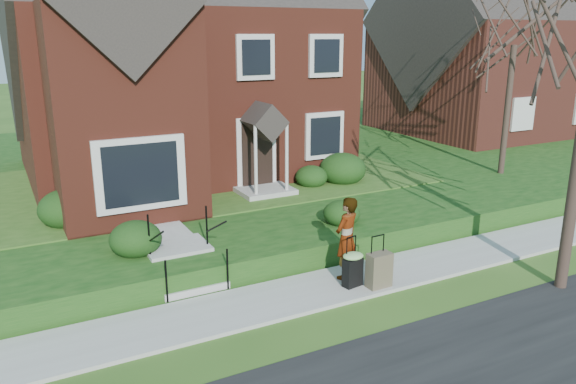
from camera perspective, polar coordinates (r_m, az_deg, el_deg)
ground at (r=12.16m, az=3.69°, el=-9.90°), size 120.00×120.00×0.00m
sidewalk at (r=12.14m, az=3.69°, el=-9.73°), size 60.00×1.60×0.08m
terrace at (r=22.99m, az=-1.95°, el=3.33°), size 44.00×20.00×0.60m
walkway at (r=15.39m, az=-14.21°, el=-2.22°), size 1.20×6.00×0.06m
main_house at (r=19.72m, az=-11.85°, el=15.48°), size 10.40×10.20×9.40m
neighbour_house at (r=29.78m, az=19.87°, el=14.88°), size 9.40×8.00×9.20m
front_steps at (r=12.57m, az=-10.63°, el=-6.88°), size 1.40×2.02×1.50m
foundation_shrubs at (r=15.76m, az=-5.42°, el=0.25°), size 9.94×4.71×1.06m
woman at (r=12.24m, az=5.97°, el=-4.67°), size 0.79×0.67×1.84m
suitcase_black at (r=12.03m, az=6.60°, el=-7.60°), size 0.51×0.44×1.10m
suitcase_olive at (r=12.10m, az=9.24°, el=-7.82°), size 0.53×0.31×1.13m
tree_gap at (r=20.31m, az=22.11°, el=14.82°), size 4.71×4.71×6.73m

